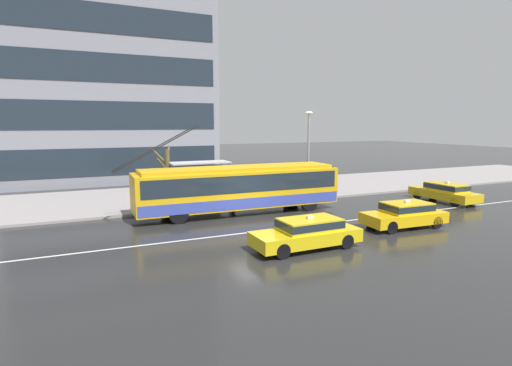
{
  "coord_description": "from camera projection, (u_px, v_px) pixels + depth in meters",
  "views": [
    {
      "loc": [
        -8.36,
        -18.38,
        5.17
      ],
      "look_at": [
        1.45,
        3.32,
        1.66
      ],
      "focal_mm": 28.12,
      "sensor_mm": 36.0,
      "label": 1
    }
  ],
  "objects": [
    {
      "name": "lane_centre_line",
      "position": [
        267.0,
        230.0,
        19.65
      ],
      "size": [
        72.0,
        0.14,
        0.01
      ],
      "primitive_type": "cube",
      "color": "silver",
      "rests_on": "ground_plane"
    },
    {
      "name": "taxi_oncoming_near",
      "position": [
        307.0,
        232.0,
        16.74
      ],
      "size": [
        4.65,
        1.8,
        1.39
      ],
      "color": "yellow",
      "rests_on": "ground_plane"
    },
    {
      "name": "bus_shelter",
      "position": [
        199.0,
        172.0,
        25.96
      ],
      "size": [
        3.82,
        1.73,
        2.62
      ],
      "color": "gray",
      "rests_on": "sidewalk_slab"
    },
    {
      "name": "pedestrian_approaching_curb",
      "position": [
        231.0,
        177.0,
        25.38
      ],
      "size": [
        1.4,
        1.4,
        2.05
      ],
      "color": "#191C2F",
      "rests_on": "sidewalk_slab"
    },
    {
      "name": "taxi_oncoming_far",
      "position": [
        405.0,
        214.0,
        20.17
      ],
      "size": [
        4.31,
        1.97,
        1.39
      ],
      "color": "#ECB311",
      "rests_on": "ground_plane"
    },
    {
      "name": "sidewalk_slab",
      "position": [
        203.0,
        194.0,
        29.39
      ],
      "size": [
        80.0,
        10.0,
        0.14
      ],
      "primitive_type": "cube",
      "color": "gray",
      "rests_on": "ground_plane"
    },
    {
      "name": "trolleybus",
      "position": [
        239.0,
        187.0,
        23.33
      ],
      "size": [
        12.98,
        2.74,
        5.13
      ],
      "color": "gold",
      "rests_on": "ground_plane"
    },
    {
      "name": "pedestrian_at_shelter",
      "position": [
        187.0,
        187.0,
        25.43
      ],
      "size": [
        0.46,
        0.46,
        1.75
      ],
      "color": "#4D4147",
      "rests_on": "sidewalk_slab"
    },
    {
      "name": "pedestrian_walking_past",
      "position": [
        285.0,
        175.0,
        27.09
      ],
      "size": [
        1.15,
        1.15,
        2.0
      ],
      "color": "navy",
      "rests_on": "sidewalk_slab"
    },
    {
      "name": "street_tree_bare",
      "position": [
        167.0,
        173.0,
        25.17
      ],
      "size": [
        1.24,
        1.14,
        3.68
      ],
      "color": "brown",
      "rests_on": "sidewalk_slab"
    },
    {
      "name": "office_tower_corner_left",
      "position": [
        102.0,
        11.0,
        36.78
      ],
      "size": [
        18.6,
        12.15,
        30.84
      ],
      "color": "gray",
      "rests_on": "ground_plane"
    },
    {
      "name": "taxi_cross_traffic",
      "position": [
        445.0,
        191.0,
        26.81
      ],
      "size": [
        1.81,
        4.59,
        1.39
      ],
      "color": "gold",
      "rests_on": "ground_plane"
    },
    {
      "name": "street_lamp",
      "position": [
        308.0,
        146.0,
        27.8
      ],
      "size": [
        0.6,
        0.32,
        5.91
      ],
      "color": "gray",
      "rests_on": "sidewalk_slab"
    },
    {
      "name": "ground_plane",
      "position": [
        257.0,
        225.0,
        20.73
      ],
      "size": [
        160.0,
        160.0,
        0.0
      ],
      "primitive_type": "plane",
      "color": "#262627"
    }
  ]
}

